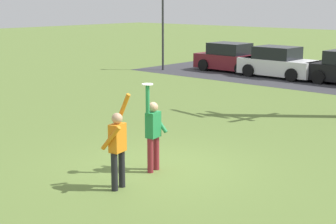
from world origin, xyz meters
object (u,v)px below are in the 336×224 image
at_px(person_catcher, 153,130).
at_px(frisbee_disc, 147,84).
at_px(parked_car_maroon, 231,58).
at_px(person_defender, 118,144).
at_px(parked_car_white, 279,63).
at_px(lamppost_by_lot, 163,25).

distance_m(person_catcher, frisbee_disc, 1.13).
bearing_deg(parked_car_maroon, person_defender, -60.67).
bearing_deg(person_defender, frisbee_disc, 0.00).
xyz_separation_m(frisbee_disc, parked_car_maroon, (-8.85, 16.05, -1.37)).
height_order(person_defender, parked_car_maroon, person_defender).
bearing_deg(frisbee_disc, parked_car_white, 109.71).
height_order(parked_car_maroon, lamppost_by_lot, lamppost_by_lot).
distance_m(parked_car_maroon, lamppost_by_lot, 4.30).
distance_m(person_catcher, person_defender, 1.38).
bearing_deg(person_catcher, parked_car_maroon, -161.29).
distance_m(person_catcher, lamppost_by_lot, 18.29).
relative_size(person_catcher, person_defender, 1.02).
relative_size(person_defender, parked_car_white, 0.49).
bearing_deg(parked_car_white, person_catcher, -68.63).
distance_m(person_defender, parked_car_maroon, 19.43).
distance_m(person_defender, frisbee_disc, 1.60).
bearing_deg(frisbee_disc, lamppost_by_lot, 130.98).
xyz_separation_m(parked_car_maroon, lamppost_by_lot, (-3.22, -2.15, 1.86)).
relative_size(frisbee_disc, lamppost_by_lot, 0.06).
bearing_deg(parked_car_maroon, parked_car_white, -3.74).
xyz_separation_m(person_defender, lamppost_by_lot, (-12.28, 15.04, 1.60)).
xyz_separation_m(person_defender, frisbee_disc, (-0.21, 1.14, 1.11)).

